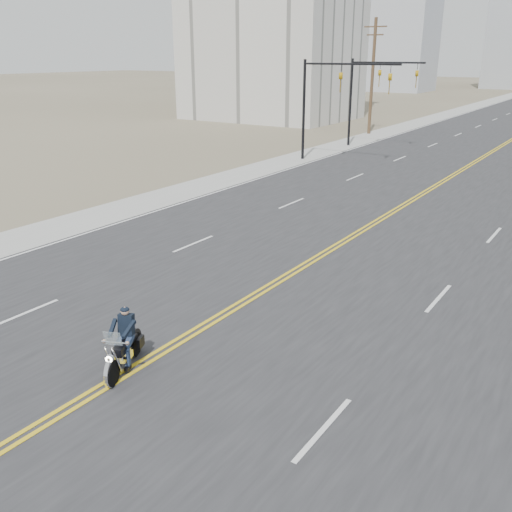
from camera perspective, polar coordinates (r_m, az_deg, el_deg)
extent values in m
plane|color=#776D56|center=(12.85, -23.92, -17.19)|extent=(400.00, 400.00, 0.00)
cube|color=#A5A5A0|center=(78.20, 18.31, 13.23)|extent=(3.00, 200.00, 0.01)
cylinder|color=black|center=(42.39, 4.79, 14.30)|extent=(0.20, 0.20, 7.00)
cylinder|color=black|center=(40.66, 9.48, 18.41)|extent=(7.00, 0.14, 0.14)
imported|color=#BF8C0C|center=(40.97, 8.50, 17.56)|extent=(0.21, 0.26, 1.30)
imported|color=#BF8C0C|center=(39.60, 13.29, 17.20)|extent=(0.21, 0.26, 1.30)
cylinder|color=black|center=(49.53, 9.42, 14.86)|extent=(0.20, 0.20, 7.00)
cylinder|color=black|center=(48.24, 13.05, 18.33)|extent=(6.00, 0.14, 0.14)
imported|color=#BF8C0C|center=(48.47, 12.30, 17.62)|extent=(0.21, 0.26, 1.30)
imported|color=#BF8C0C|center=(47.44, 15.81, 17.31)|extent=(0.21, 0.26, 1.30)
cylinder|color=brown|center=(57.37, 11.55, 17.10)|extent=(0.30, 0.30, 10.50)
cube|color=brown|center=(57.38, 11.87, 21.54)|extent=(2.20, 0.12, 0.12)
cube|color=brown|center=(57.35, 11.82, 20.84)|extent=(1.60, 0.12, 0.12)
cube|color=#B7BCC6|center=(127.99, 14.03, 20.66)|extent=(14.00, 12.00, 22.00)
cube|color=#ADB2B7|center=(147.47, 10.26, 19.53)|extent=(12.00, 12.00, 16.00)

